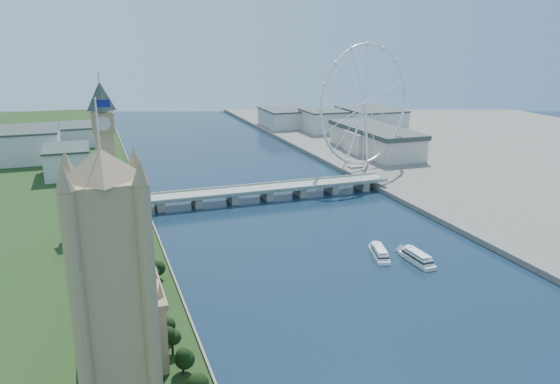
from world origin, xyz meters
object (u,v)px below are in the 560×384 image
london_eye (365,105)px  tour_boat_near (379,257)px  victoria_tower (112,278)px  tour_boat_far (417,262)px

london_eye → tour_boat_near: (-93.42, -200.20, -67.52)m
victoria_tower → london_eye: london_eye is taller
london_eye → tour_boat_far: london_eye is taller
london_eye → tour_boat_near: bearing=-115.0°
tour_boat_far → victoria_tower: bearing=-156.0°
london_eye → tour_boat_near: 231.01m
victoria_tower → tour_boat_far: bearing=25.4°
tour_boat_near → tour_boat_far: bearing=-24.5°
london_eye → tour_boat_far: bearing=-109.4°
london_eye → tour_boat_far: size_ratio=3.79×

